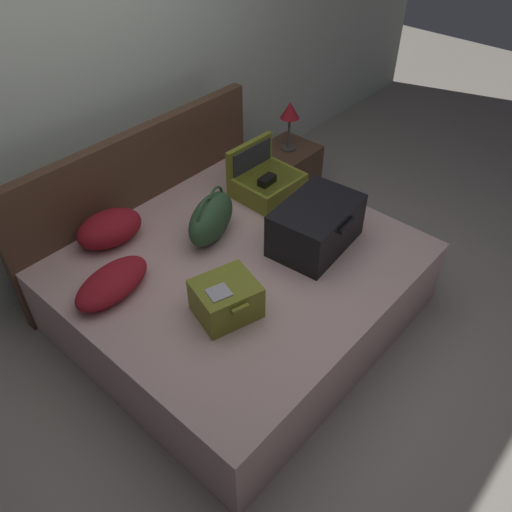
{
  "coord_description": "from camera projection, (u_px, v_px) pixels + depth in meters",
  "views": [
    {
      "loc": [
        -1.68,
        -1.23,
        2.56
      ],
      "look_at": [
        0.0,
        0.27,
        0.58
      ],
      "focal_mm": 36.39,
      "sensor_mm": 36.0,
      "label": 1
    }
  ],
  "objects": [
    {
      "name": "nightstand",
      "position": [
        287.0,
        173.0,
        4.32
      ],
      "size": [
        0.44,
        0.4,
        0.46
      ],
      "primitive_type": "cube",
      "color": "#4C3323",
      "rests_on": "ground"
    },
    {
      "name": "hard_case_medium",
      "position": [
        266.0,
        182.0,
        3.59
      ],
      "size": [
        0.43,
        0.39,
        0.34
      ],
      "rotation": [
        0.0,
        0.0,
        -0.03
      ],
      "color": "olive",
      "rests_on": "bed"
    },
    {
      "name": "duffel_bag",
      "position": [
        211.0,
        218.0,
        3.2
      ],
      "size": [
        0.49,
        0.34,
        0.33
      ],
      "rotation": [
        0.0,
        0.0,
        0.33
      ],
      "color": "#2D4C2D",
      "rests_on": "bed"
    },
    {
      "name": "hard_case_small",
      "position": [
        226.0,
        299.0,
        2.73
      ],
      "size": [
        0.39,
        0.36,
        0.21
      ],
      "rotation": [
        0.0,
        0.0,
        -0.3
      ],
      "color": "olive",
      "rests_on": "bed"
    },
    {
      "name": "back_wall",
      "position": [
        90.0,
        72.0,
        3.22
      ],
      "size": [
        8.0,
        0.1,
        2.6
      ],
      "primitive_type": "cube",
      "color": "#B7C1B2",
      "rests_on": "ground"
    },
    {
      "name": "ground_plane",
      "position": [
        288.0,
        344.0,
        3.25
      ],
      "size": [
        12.0,
        12.0,
        0.0
      ],
      "primitive_type": "plane",
      "color": "gray"
    },
    {
      "name": "headboard",
      "position": [
        142.0,
        198.0,
        3.58
      ],
      "size": [
        1.99,
        0.08,
        1.0
      ],
      "primitive_type": "cube",
      "color": "#4C3323",
      "rests_on": "ground"
    },
    {
      "name": "pillow_center_head",
      "position": [
        110.0,
        228.0,
        3.2
      ],
      "size": [
        0.46,
        0.34,
        0.2
      ],
      "primitive_type": "ellipsoid",
      "rotation": [
        0.0,
        0.0,
        -0.15
      ],
      "color": "maroon",
      "rests_on": "bed"
    },
    {
      "name": "table_lamp",
      "position": [
        290.0,
        114.0,
        3.97
      ],
      "size": [
        0.15,
        0.15,
        0.4
      ],
      "color": "#3F3833",
      "rests_on": "nightstand"
    },
    {
      "name": "bed",
      "position": [
        240.0,
        287.0,
        3.29
      ],
      "size": [
        1.95,
        1.77,
        0.48
      ],
      "primitive_type": "cube",
      "color": "#BC9993",
      "rests_on": "ground"
    },
    {
      "name": "pillow_near_headboard",
      "position": [
        112.0,
        283.0,
        2.87
      ],
      "size": [
        0.52,
        0.32,
        0.15
      ],
      "primitive_type": "ellipsoid",
      "rotation": [
        0.0,
        0.0,
        0.14
      ],
      "color": "maroon",
      "rests_on": "bed"
    },
    {
      "name": "hard_case_large",
      "position": [
        316.0,
        225.0,
        3.14
      ],
      "size": [
        0.59,
        0.44,
        0.29
      ],
      "rotation": [
        0.0,
        0.0,
        0.09
      ],
      "color": "black",
      "rests_on": "bed"
    }
  ]
}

